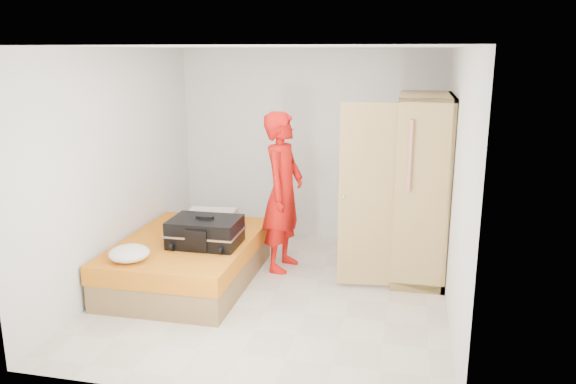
% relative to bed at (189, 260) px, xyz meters
% --- Properties ---
extents(room, '(4.00, 4.02, 2.60)m').
position_rel_bed_xyz_m(room, '(1.05, -0.08, 1.05)').
color(room, beige).
rests_on(room, ground).
extents(bed, '(1.42, 2.02, 0.50)m').
position_rel_bed_xyz_m(bed, '(0.00, 0.00, 0.00)').
color(bed, brown).
rests_on(bed, ground).
extents(wardrobe, '(1.17, 1.25, 2.10)m').
position_rel_bed_xyz_m(wardrobe, '(2.50, 0.77, 0.75)').
color(wardrobe, tan).
rests_on(wardrobe, ground).
extents(person, '(0.55, 0.75, 1.89)m').
position_rel_bed_xyz_m(person, '(0.96, 0.64, 0.70)').
color(person, red).
rests_on(person, ground).
extents(suitcase, '(0.77, 0.57, 0.33)m').
position_rel_bed_xyz_m(suitcase, '(0.26, -0.12, 0.40)').
color(suitcase, black).
rests_on(suitcase, bed).
extents(round_cushion, '(0.41, 0.41, 0.16)m').
position_rel_bed_xyz_m(round_cushion, '(-0.32, -0.74, 0.33)').
color(round_cushion, silver).
rests_on(round_cushion, bed).
extents(pillow, '(0.62, 0.35, 0.11)m').
position_rel_bed_xyz_m(pillow, '(-0.01, 0.85, 0.30)').
color(pillow, silver).
rests_on(pillow, bed).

